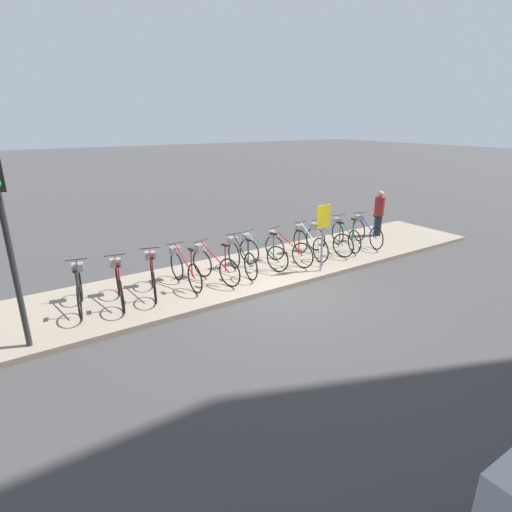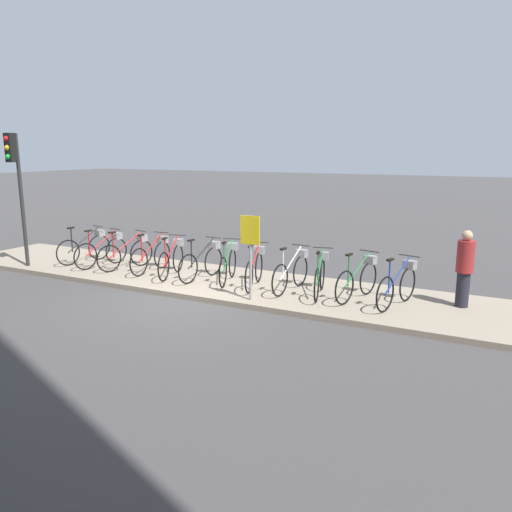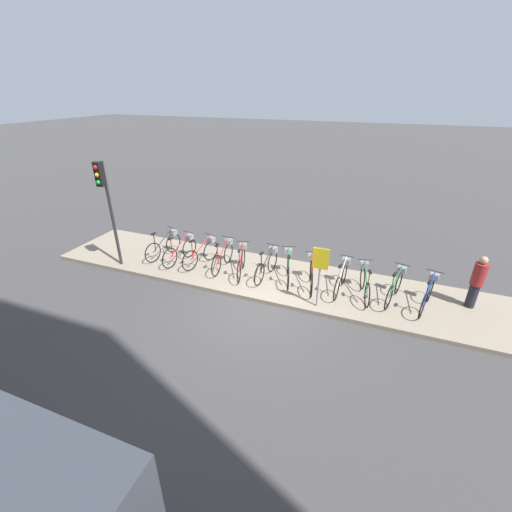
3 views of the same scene
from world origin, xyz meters
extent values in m
plane|color=#423F3F|center=(0.00, 0.00, 0.00)|extent=(120.00, 120.00, 0.00)
cube|color=gray|center=(0.00, 1.43, 0.06)|extent=(16.04, 2.85, 0.12)
torus|color=black|center=(-4.47, 0.88, 0.48)|extent=(0.18, 0.72, 0.73)
torus|color=black|center=(-4.28, 1.87, 0.48)|extent=(0.18, 0.72, 0.73)
cylinder|color=black|center=(-4.37, 1.38, 0.78)|extent=(0.23, 1.00, 0.61)
cylinder|color=black|center=(-4.44, 1.02, 0.81)|extent=(0.04, 0.04, 0.66)
cube|color=black|center=(-4.44, 1.02, 1.16)|extent=(0.11, 0.21, 0.04)
cylinder|color=#262626|center=(-4.28, 1.87, 1.10)|extent=(0.46, 0.11, 0.02)
cube|color=gray|center=(-4.27, 1.92, 0.90)|extent=(0.27, 0.24, 0.18)
torus|color=black|center=(-3.66, 0.73, 0.48)|extent=(0.16, 0.72, 0.73)
torus|color=black|center=(-3.48, 1.71, 0.48)|extent=(0.16, 0.72, 0.73)
cylinder|color=red|center=(-3.57, 1.22, 0.78)|extent=(0.21, 1.01, 0.61)
cylinder|color=red|center=(-3.64, 0.86, 0.81)|extent=(0.04, 0.04, 0.66)
cube|color=black|center=(-3.64, 0.86, 1.16)|extent=(0.10, 0.21, 0.04)
cylinder|color=#262626|center=(-3.48, 1.71, 1.10)|extent=(0.46, 0.10, 0.02)
cube|color=gray|center=(-3.48, 1.76, 0.90)|extent=(0.27, 0.24, 0.18)
torus|color=black|center=(-2.92, 0.82, 0.48)|extent=(0.23, 0.71, 0.73)
torus|color=black|center=(-2.64, 1.78, 0.48)|extent=(0.23, 0.71, 0.73)
cylinder|color=red|center=(-2.78, 1.30, 0.78)|extent=(0.31, 0.99, 0.61)
cylinder|color=red|center=(-2.88, 0.95, 0.81)|extent=(0.04, 0.04, 0.66)
cube|color=black|center=(-2.88, 0.95, 1.16)|extent=(0.12, 0.21, 0.04)
cylinder|color=#262626|center=(-2.64, 1.78, 1.10)|extent=(0.45, 0.15, 0.02)
cube|color=gray|center=(-2.63, 1.83, 0.90)|extent=(0.29, 0.26, 0.18)
torus|color=black|center=(-1.94, 0.83, 0.48)|extent=(0.06, 0.73, 0.73)
torus|color=black|center=(-1.97, 1.83, 0.48)|extent=(0.06, 0.73, 0.73)
cylinder|color=red|center=(-1.95, 1.33, 0.78)|extent=(0.07, 1.02, 0.61)
cylinder|color=red|center=(-1.94, 0.97, 0.81)|extent=(0.03, 0.03, 0.66)
cube|color=black|center=(-1.94, 0.97, 1.16)|extent=(0.08, 0.20, 0.04)
cylinder|color=#262626|center=(-1.97, 1.83, 1.10)|extent=(0.46, 0.04, 0.02)
cube|color=gray|center=(-1.97, 1.88, 0.90)|extent=(0.25, 0.21, 0.18)
torus|color=black|center=(-1.07, 0.71, 0.48)|extent=(0.23, 0.71, 0.73)
torus|color=black|center=(-1.33, 1.68, 0.48)|extent=(0.23, 0.71, 0.73)
cylinder|color=red|center=(-1.20, 1.19, 0.78)|extent=(0.30, 0.99, 0.61)
cylinder|color=red|center=(-1.10, 0.84, 0.81)|extent=(0.04, 0.04, 0.66)
cube|color=black|center=(-1.10, 0.84, 1.16)|extent=(0.12, 0.21, 0.04)
cylinder|color=#262626|center=(-1.33, 1.68, 1.10)|extent=(0.45, 0.15, 0.02)
cube|color=gray|center=(-1.35, 1.72, 0.90)|extent=(0.28, 0.26, 0.18)
torus|color=black|center=(-0.41, 0.79, 0.48)|extent=(0.10, 0.73, 0.73)
torus|color=black|center=(-0.32, 1.79, 0.48)|extent=(0.10, 0.73, 0.73)
cylinder|color=black|center=(-0.36, 1.29, 0.78)|extent=(0.12, 1.02, 0.61)
cylinder|color=black|center=(-0.39, 0.93, 0.81)|extent=(0.03, 0.03, 0.66)
cube|color=black|center=(-0.39, 0.93, 1.16)|extent=(0.09, 0.21, 0.04)
cylinder|color=#262626|center=(-0.32, 1.79, 1.10)|extent=(0.46, 0.07, 0.02)
cube|color=gray|center=(-0.31, 1.84, 0.90)|extent=(0.26, 0.22, 0.18)
torus|color=black|center=(0.50, 0.88, 0.48)|extent=(0.25, 0.71, 0.73)
torus|color=black|center=(0.21, 1.84, 0.48)|extent=(0.25, 0.71, 0.73)
cylinder|color=#267238|center=(0.36, 1.36, 0.78)|extent=(0.33, 0.98, 0.61)
cylinder|color=#267238|center=(0.46, 1.02, 0.81)|extent=(0.04, 0.04, 0.66)
cube|color=black|center=(0.46, 1.02, 1.16)|extent=(0.13, 0.21, 0.04)
cylinder|color=#262626|center=(0.21, 1.84, 1.10)|extent=(0.45, 0.16, 0.02)
cube|color=gray|center=(0.20, 1.89, 0.90)|extent=(0.29, 0.26, 0.18)
torus|color=black|center=(1.26, 0.75, 0.48)|extent=(0.21, 0.71, 0.73)
torus|color=black|center=(1.02, 1.72, 0.48)|extent=(0.21, 0.71, 0.73)
cylinder|color=red|center=(1.14, 1.23, 0.78)|extent=(0.28, 1.00, 0.61)
cylinder|color=red|center=(1.23, 0.88, 0.81)|extent=(0.04, 0.04, 0.66)
cube|color=black|center=(1.23, 0.88, 1.16)|extent=(0.12, 0.21, 0.04)
cylinder|color=#262626|center=(1.02, 1.72, 1.10)|extent=(0.45, 0.13, 0.02)
cube|color=gray|center=(1.00, 1.77, 0.90)|extent=(0.28, 0.25, 0.18)
torus|color=black|center=(1.98, 0.82, 0.48)|extent=(0.09, 0.73, 0.73)
torus|color=black|center=(2.06, 1.82, 0.48)|extent=(0.09, 0.73, 0.73)
cylinder|color=silver|center=(2.02, 1.32, 0.78)|extent=(0.11, 1.02, 0.61)
cylinder|color=silver|center=(1.99, 0.96, 0.81)|extent=(0.03, 0.03, 0.66)
cube|color=black|center=(1.99, 0.96, 1.16)|extent=(0.08, 0.20, 0.04)
cylinder|color=#262626|center=(2.06, 1.82, 1.10)|extent=(0.46, 0.06, 0.02)
cube|color=gray|center=(2.06, 1.87, 0.90)|extent=(0.25, 0.22, 0.18)
torus|color=black|center=(2.84, 0.79, 0.48)|extent=(0.20, 0.72, 0.73)
torus|color=black|center=(2.62, 1.77, 0.48)|extent=(0.20, 0.72, 0.73)
cylinder|color=#267238|center=(2.73, 1.28, 0.78)|extent=(0.26, 1.00, 0.61)
cylinder|color=#267238|center=(2.81, 0.92, 0.81)|extent=(0.04, 0.04, 0.66)
cube|color=black|center=(2.81, 0.92, 1.16)|extent=(0.11, 0.21, 0.04)
cylinder|color=#262626|center=(2.62, 1.77, 1.10)|extent=(0.45, 0.13, 0.02)
cube|color=gray|center=(2.61, 1.81, 0.90)|extent=(0.28, 0.25, 0.18)
torus|color=black|center=(3.41, 0.88, 0.48)|extent=(0.21, 0.71, 0.73)
torus|color=black|center=(3.66, 1.85, 0.48)|extent=(0.21, 0.71, 0.73)
cylinder|color=#267238|center=(3.53, 1.37, 0.78)|extent=(0.28, 1.00, 0.61)
cylinder|color=#267238|center=(3.45, 1.02, 0.81)|extent=(0.04, 0.04, 0.66)
cube|color=black|center=(3.45, 1.02, 1.16)|extent=(0.12, 0.21, 0.04)
cylinder|color=#262626|center=(3.66, 1.85, 1.10)|extent=(0.45, 0.13, 0.02)
cube|color=gray|center=(3.67, 1.90, 0.90)|extent=(0.28, 0.25, 0.18)
torus|color=black|center=(4.27, 0.77, 0.48)|extent=(0.22, 0.71, 0.73)
torus|color=black|center=(4.52, 1.74, 0.48)|extent=(0.22, 0.71, 0.73)
cylinder|color=navy|center=(4.40, 1.26, 0.78)|extent=(0.29, 0.99, 0.61)
cylinder|color=navy|center=(4.31, 0.91, 0.81)|extent=(0.04, 0.04, 0.66)
cube|color=black|center=(4.31, 0.91, 1.16)|extent=(0.12, 0.21, 0.04)
cylinder|color=#262626|center=(4.52, 1.74, 1.10)|extent=(0.45, 0.14, 0.02)
cube|color=gray|center=(4.53, 1.79, 0.90)|extent=(0.28, 0.25, 0.18)
cylinder|color=#23232D|center=(5.60, 1.86, 0.48)|extent=(0.26, 0.26, 0.73)
cylinder|color=maroon|center=(5.60, 1.86, 1.17)|extent=(0.34, 0.34, 0.64)
sphere|color=tan|center=(5.60, 1.86, 1.59)|extent=(0.21, 0.21, 0.21)
cylinder|color=#2D2D2D|center=(-5.47, 0.35, 1.91)|extent=(0.10, 0.10, 3.58)
cube|color=black|center=(-5.47, 0.17, 3.32)|extent=(0.24, 0.20, 0.75)
sphere|color=red|center=(-5.47, 0.07, 3.55)|extent=(0.14, 0.14, 0.14)
sphere|color=gold|center=(-5.47, 0.07, 3.32)|extent=(0.14, 0.14, 0.14)
sphere|color=green|center=(-5.47, 0.07, 3.09)|extent=(0.14, 0.14, 0.14)
cylinder|color=#99999E|center=(1.54, 0.30, 1.03)|extent=(0.06, 0.06, 1.81)
cube|color=yellow|center=(1.54, 0.28, 1.63)|extent=(0.44, 0.03, 0.60)
camera|label=1|loc=(-5.50, -7.22, 4.01)|focal=28.00mm
camera|label=2|loc=(6.29, -8.77, 3.26)|focal=35.00mm
camera|label=3|loc=(2.88, -7.91, 5.74)|focal=24.00mm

